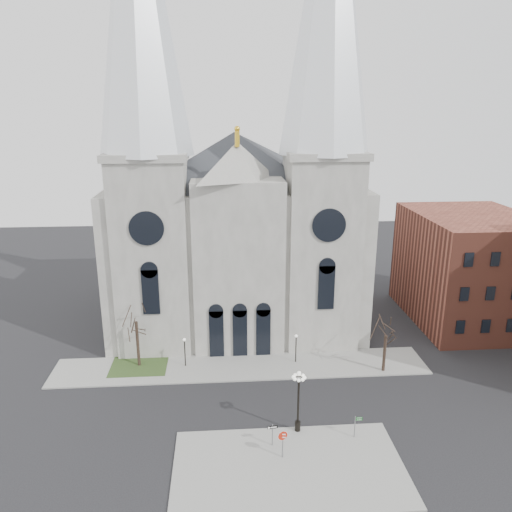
{
  "coord_description": "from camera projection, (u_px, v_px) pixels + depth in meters",
  "views": [
    {
      "loc": [
        -1.94,
        -37.07,
        26.99
      ],
      "look_at": [
        1.38,
        8.0,
        13.41
      ],
      "focal_mm": 35.0,
      "sensor_mm": 36.0,
      "label": 1
    }
  ],
  "objects": [
    {
      "name": "globe_lamp",
      "position": [
        299.0,
        394.0,
        42.06
      ],
      "size": [
        1.45,
        1.45,
        5.73
      ],
      "rotation": [
        0.0,
        0.0,
        -0.2
      ],
      "color": "black",
      "rests_on": "sidewalk_near"
    },
    {
      "name": "ground",
      "position": [
        247.0,
        430.0,
        43.31
      ],
      "size": [
        160.0,
        160.0,
        0.0
      ],
      "primitive_type": "plane",
      "color": "black",
      "rests_on": "ground"
    },
    {
      "name": "stop_sign",
      "position": [
        283.0,
        438.0,
        39.32
      ],
      "size": [
        0.88,
        0.14,
        2.46
      ],
      "rotation": [
        0.0,
        0.0,
        -0.13
      ],
      "color": "slate",
      "rests_on": "sidewalk_near"
    },
    {
      "name": "sidewalk_near",
      "position": [
        289.0,
        468.0,
        38.73
      ],
      "size": [
        18.0,
        10.0,
        0.14
      ],
      "primitive_type": "cube",
      "color": "gray",
      "rests_on": "ground"
    },
    {
      "name": "tree_right",
      "position": [
        386.0,
        333.0,
        51.68
      ],
      "size": [
        3.2,
        3.2,
        6.0
      ],
      "color": "black",
      "rests_on": "ground"
    },
    {
      "name": "cathedral",
      "position": [
        235.0,
        180.0,
        59.83
      ],
      "size": [
        33.0,
        26.66,
        54.0
      ],
      "color": "gray",
      "rests_on": "ground"
    },
    {
      "name": "grass_patch",
      "position": [
        139.0,
        366.0,
        53.97
      ],
      "size": [
        6.0,
        5.0,
        0.18
      ],
      "primitive_type": "cube",
      "color": "#2B401B",
      "rests_on": "ground"
    },
    {
      "name": "one_way_sign",
      "position": [
        272.0,
        431.0,
        40.83
      ],
      "size": [
        0.86,
        0.15,
        1.98
      ],
      "rotation": [
        0.0,
        0.0,
        0.13
      ],
      "color": "slate",
      "rests_on": "sidewalk_near"
    },
    {
      "name": "street_name_sign",
      "position": [
        356.0,
        425.0,
        41.89
      ],
      "size": [
        0.64,
        0.08,
        2.01
      ],
      "rotation": [
        0.0,
        0.0,
        -0.0
      ],
      "color": "slate",
      "rests_on": "sidewalk_near"
    },
    {
      "name": "sidewalk_far",
      "position": [
        241.0,
        367.0,
        53.8
      ],
      "size": [
        40.0,
        6.0,
        0.14
      ],
      "primitive_type": "cube",
      "color": "gray",
      "rests_on": "ground"
    },
    {
      "name": "bg_building_brick",
      "position": [
        469.0,
        268.0,
        64.42
      ],
      "size": [
        14.0,
        18.0,
        14.0
      ],
      "primitive_type": "cube",
      "color": "brown",
      "rests_on": "ground"
    },
    {
      "name": "tree_left",
      "position": [
        136.0,
        319.0,
        52.39
      ],
      "size": [
        3.2,
        3.2,
        7.5
      ],
      "color": "black",
      "rests_on": "ground"
    },
    {
      "name": "ped_lamp_right",
      "position": [
        296.0,
        344.0,
        54.05
      ],
      "size": [
        0.32,
        0.32,
        3.26
      ],
      "color": "black",
      "rests_on": "sidewalk_far"
    },
    {
      "name": "ped_lamp_left",
      "position": [
        185.0,
        347.0,
        53.2
      ],
      "size": [
        0.32,
        0.32,
        3.26
      ],
      "color": "black",
      "rests_on": "sidewalk_far"
    }
  ]
}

